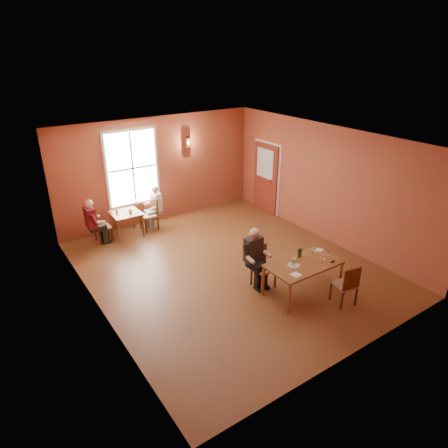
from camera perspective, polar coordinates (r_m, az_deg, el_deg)
ground at (r=9.38m, az=0.69°, el=-6.27°), size 6.00×7.00×0.01m
wall_back at (r=11.59m, az=-9.27°, el=7.61°), size 6.00×0.04×3.00m
wall_front at (r=6.46m, az=18.90°, el=-7.58°), size 6.00×0.04×3.00m
wall_left at (r=7.56m, az=-18.30°, el=-2.67°), size 0.04×7.00×3.00m
wall_right at (r=10.61m, az=14.23°, el=5.60°), size 0.04×7.00×3.00m
ceiling at (r=8.26m, az=0.80°, el=11.93°), size 6.00×7.00×0.04m
window at (r=11.20m, az=-12.95°, el=7.78°), size 1.36×0.10×1.96m
door at (r=12.27m, az=5.91°, el=6.54°), size 0.12×1.04×2.10m
wall_sconce at (r=11.72m, az=-5.25°, el=11.55°), size 0.16×0.16×0.28m
main_table at (r=8.48m, az=11.11°, el=-7.59°), size 1.52×0.86×0.71m
chair_diner_main at (r=8.53m, az=5.68°, el=-6.24°), size 0.40×0.40×0.91m
diner_main at (r=8.42m, az=5.86°, el=-5.30°), size 0.50×0.50×1.26m
chair_empty at (r=8.34m, az=16.84°, el=-8.18°), size 0.45×0.45×0.88m
plate_food at (r=8.16m, az=9.93°, el=-5.79°), size 0.25×0.25×0.03m
sandwich at (r=8.22m, az=10.01°, el=-5.28°), size 0.09×0.09×0.10m
goblet_a at (r=8.61m, az=12.73°, el=-3.78°), size 0.08×0.08×0.18m
goblet_b at (r=8.58m, az=14.71°, el=-4.18°), size 0.07×0.07×0.16m
goblet_c at (r=8.37m, az=13.91°, el=-4.84°), size 0.08×0.08×0.16m
menu_stand at (r=8.46m, az=10.79°, el=-4.09°), size 0.12×0.08×0.19m
knife at (r=8.10m, az=12.18°, el=-6.36°), size 0.18×0.05×0.00m
napkin at (r=7.87m, az=10.24°, el=-7.14°), size 0.18×0.18×0.01m
side_plate at (r=8.86m, az=13.54°, el=-3.63°), size 0.20×0.20×0.01m
sunglasses at (r=8.47m, az=15.28°, el=-5.20°), size 0.12×0.05×0.01m
second_table at (r=11.11m, az=-13.71°, el=0.01°), size 0.75×0.75×0.66m
chair_diner_white at (r=11.27m, az=-10.72°, el=1.37°), size 0.40×0.40×0.91m
diner_white at (r=11.23m, az=-10.63°, el=1.98°), size 0.47×0.47×1.16m
chair_diner_maroon at (r=10.89m, az=-16.93°, el=-0.31°), size 0.38×0.38×0.86m
diner_maroon at (r=10.81m, az=-17.19°, el=0.51°), size 0.48×0.48×1.21m
cup_a at (r=10.94m, az=-13.22°, el=1.82°), size 0.15×0.15×0.09m
cup_b at (r=11.02m, az=-15.07°, el=1.79°), size 0.13×0.13×0.09m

